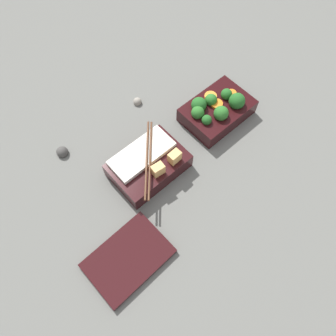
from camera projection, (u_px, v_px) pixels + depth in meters
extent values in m
plane|color=slate|center=(185.00, 142.00, 0.86)|extent=(3.00, 3.00, 0.00)
cube|color=black|center=(217.00, 111.00, 0.88)|extent=(0.18, 0.13, 0.05)
sphere|color=#2D7028|center=(211.00, 100.00, 0.86)|extent=(0.03, 0.03, 0.03)
sphere|color=#236023|center=(207.00, 120.00, 0.83)|extent=(0.03, 0.03, 0.03)
sphere|color=#236023|center=(227.00, 94.00, 0.87)|extent=(0.03, 0.03, 0.03)
sphere|color=#236023|center=(237.00, 101.00, 0.85)|extent=(0.04, 0.04, 0.04)
sphere|color=#2D7028|center=(198.00, 113.00, 0.84)|extent=(0.03, 0.03, 0.03)
sphere|color=#236023|center=(199.00, 105.00, 0.85)|extent=(0.04, 0.04, 0.04)
sphere|color=#2D7028|center=(221.00, 113.00, 0.84)|extent=(0.04, 0.04, 0.04)
cylinder|color=orange|center=(197.00, 104.00, 0.86)|extent=(0.03, 0.03, 0.01)
cylinder|color=orange|center=(217.00, 104.00, 0.86)|extent=(0.04, 0.04, 0.01)
cylinder|color=orange|center=(232.00, 93.00, 0.88)|extent=(0.03, 0.03, 0.01)
cylinder|color=orange|center=(211.00, 97.00, 0.87)|extent=(0.04, 0.04, 0.01)
cube|color=black|center=(149.00, 167.00, 0.80)|extent=(0.18, 0.13, 0.05)
cube|color=silver|center=(142.00, 154.00, 0.78)|extent=(0.16, 0.07, 0.01)
cube|color=#EAB266|center=(175.00, 157.00, 0.77)|extent=(0.03, 0.02, 0.03)
cube|color=#EAB266|center=(158.00, 169.00, 0.76)|extent=(0.03, 0.02, 0.03)
cylinder|color=#56331E|center=(147.00, 159.00, 0.77)|extent=(0.15, 0.16, 0.01)
cylinder|color=#56331E|center=(150.00, 159.00, 0.77)|extent=(0.15, 0.16, 0.01)
cube|color=black|center=(128.00, 258.00, 0.71)|extent=(0.18, 0.13, 0.01)
sphere|color=gray|center=(137.00, 102.00, 0.92)|extent=(0.02, 0.02, 0.02)
sphere|color=#474442|center=(62.00, 152.00, 0.84)|extent=(0.03, 0.03, 0.03)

